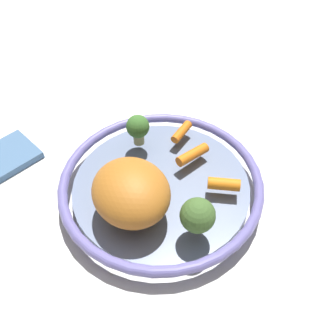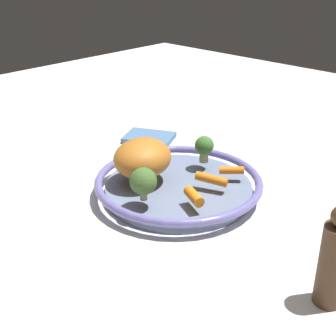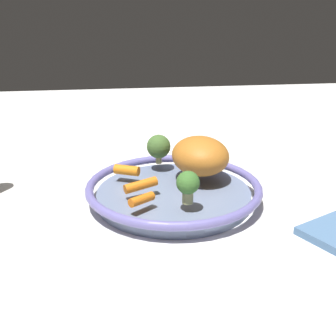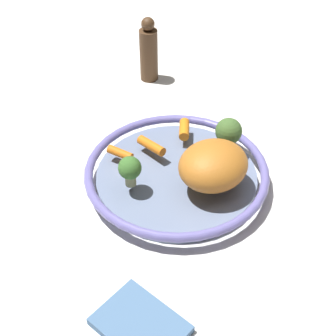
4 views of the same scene
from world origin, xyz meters
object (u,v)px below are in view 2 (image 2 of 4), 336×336
(serving_bowl, at_px, (178,185))
(broccoli_floret_edge, at_px, (143,181))
(pepper_mill, at_px, (335,260))
(baby_carrot_center, at_px, (232,170))
(roast_chicken_piece, at_px, (143,158))
(baby_carrot_left, at_px, (194,196))
(broccoli_floret_mid, at_px, (204,147))
(dish_towel, at_px, (149,138))
(baby_carrot_back, at_px, (212,179))

(serving_bowl, distance_m, broccoli_floret_edge, 0.13)
(broccoli_floret_edge, bearing_deg, pepper_mill, -176.04)
(serving_bowl, distance_m, baby_carrot_center, 0.12)
(broccoli_floret_edge, bearing_deg, baby_carrot_center, -104.71)
(roast_chicken_piece, xyz_separation_m, baby_carrot_left, (-0.15, 0.01, -0.03))
(broccoli_floret_mid, bearing_deg, pepper_mill, 154.69)
(baby_carrot_center, distance_m, dish_towel, 0.35)
(dish_towel, bearing_deg, roast_chicken_piece, 133.39)
(baby_carrot_center, relative_size, baby_carrot_back, 0.79)
(baby_carrot_left, xyz_separation_m, broccoli_floret_mid, (0.10, -0.15, 0.03))
(dish_towel, bearing_deg, broccoli_floret_edge, 134.42)
(dish_towel, bearing_deg, broccoli_floret_mid, 163.20)
(broccoli_floret_mid, relative_size, broccoli_floret_edge, 0.93)
(broccoli_floret_edge, height_order, pepper_mill, pepper_mill)
(baby_carrot_left, bearing_deg, broccoli_floret_edge, 39.56)
(serving_bowl, height_order, roast_chicken_piece, roast_chicken_piece)
(roast_chicken_piece, bearing_deg, baby_carrot_center, -134.99)
(broccoli_floret_mid, distance_m, broccoli_floret_edge, 0.21)
(baby_carrot_center, bearing_deg, roast_chicken_piece, 45.01)
(baby_carrot_center, bearing_deg, pepper_mill, 150.15)
(dish_towel, bearing_deg, baby_carrot_center, 165.96)
(baby_carrot_center, relative_size, dish_towel, 0.40)
(pepper_mill, bearing_deg, broccoli_floret_mid, -25.31)
(baby_carrot_left, distance_m, broccoli_floret_mid, 0.18)
(baby_carrot_back, xyz_separation_m, baby_carrot_left, (-0.02, 0.08, 0.00))
(broccoli_floret_edge, bearing_deg, broccoli_floret_mid, -82.43)
(broccoli_floret_mid, distance_m, dish_towel, 0.27)
(roast_chicken_piece, height_order, baby_carrot_center, roast_chicken_piece)
(broccoli_floret_mid, bearing_deg, broccoli_floret_edge, 97.57)
(serving_bowl, distance_m, dish_towel, 0.32)
(baby_carrot_left, relative_size, broccoli_floret_edge, 0.80)
(roast_chicken_piece, relative_size, pepper_mill, 0.80)
(serving_bowl, bearing_deg, pepper_mill, 166.66)
(serving_bowl, xyz_separation_m, baby_carrot_center, (-0.07, -0.09, 0.03))
(roast_chicken_piece, distance_m, dish_towel, 0.31)
(broccoli_floret_mid, distance_m, pepper_mill, 0.44)
(serving_bowl, bearing_deg, dish_towel, -32.97)
(baby_carrot_center, xyz_separation_m, broccoli_floret_edge, (0.05, 0.20, 0.03))
(roast_chicken_piece, height_order, baby_carrot_left, roast_chicken_piece)
(roast_chicken_piece, xyz_separation_m, baby_carrot_center, (-0.13, -0.13, -0.03))
(broccoli_floret_edge, distance_m, pepper_mill, 0.37)
(broccoli_floret_edge, distance_m, dish_towel, 0.41)
(pepper_mill, distance_m, dish_towel, 0.70)
(broccoli_floret_edge, bearing_deg, dish_towel, -45.58)
(broccoli_floret_edge, relative_size, dish_towel, 0.51)
(roast_chicken_piece, height_order, dish_towel, roast_chicken_piece)
(serving_bowl, xyz_separation_m, baby_carrot_left, (-0.09, 0.06, 0.03))
(baby_carrot_left, bearing_deg, broccoli_floret_mid, -56.17)
(baby_carrot_center, bearing_deg, broccoli_floret_edge, 75.29)
(roast_chicken_piece, relative_size, baby_carrot_back, 1.99)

